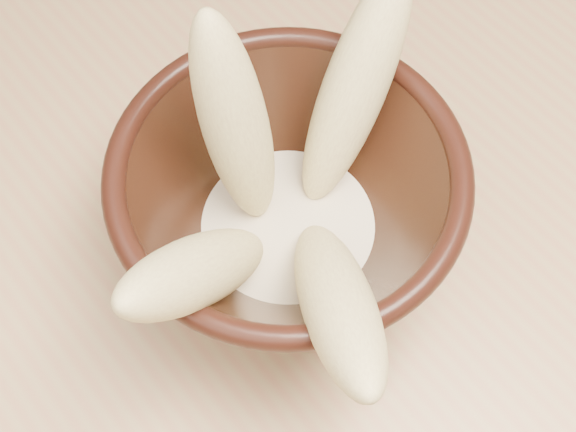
# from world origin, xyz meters

# --- Properties ---
(table) EXTENTS (1.20, 0.80, 0.75)m
(table) POSITION_xyz_m (0.00, 0.00, 0.67)
(table) COLOR tan
(table) RESTS_ON ground
(bowl) EXTENTS (0.20, 0.20, 0.11)m
(bowl) POSITION_xyz_m (0.10, -0.05, 0.81)
(bowl) COLOR black
(bowl) RESTS_ON table
(milk_puddle) EXTENTS (0.11, 0.11, 0.02)m
(milk_puddle) POSITION_xyz_m (0.10, -0.05, 0.79)
(milk_puddle) COLOR beige
(milk_puddle) RESTS_ON bowl
(banana_upright) EXTENTS (0.04, 0.07, 0.15)m
(banana_upright) POSITION_xyz_m (0.09, -0.02, 0.86)
(banana_upright) COLOR tan
(banana_upright) RESTS_ON bowl
(banana_left) EXTENTS (0.13, 0.08, 0.14)m
(banana_left) POSITION_xyz_m (0.03, -0.07, 0.85)
(banana_left) COLOR tan
(banana_left) RESTS_ON bowl
(banana_right) EXTENTS (0.12, 0.07, 0.15)m
(banana_right) POSITION_xyz_m (0.16, -0.04, 0.85)
(banana_right) COLOR tan
(banana_right) RESTS_ON bowl
(banana_front) EXTENTS (0.11, 0.15, 0.14)m
(banana_front) POSITION_xyz_m (0.07, -0.12, 0.84)
(banana_front) COLOR tan
(banana_front) RESTS_ON bowl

